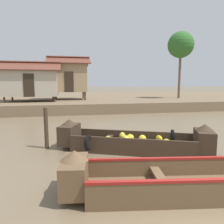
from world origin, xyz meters
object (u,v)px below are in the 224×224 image
object	(u,v)px
banana_boat	(132,141)
mooring_post	(46,128)
stilt_house_mid_left	(69,77)
stilt_house_left	(32,82)
viewer_boat	(213,178)
palm_tree_far	(181,45)

from	to	relation	value
banana_boat	mooring_post	size ratio (longest dim) A/B	3.48
stilt_house_mid_left	banana_boat	bearing A→B (deg)	-82.20
banana_boat	stilt_house_mid_left	xyz separation A→B (m)	(-1.91, 13.92, 2.56)
stilt_house_left	mooring_post	world-z (taller)	stilt_house_left
stilt_house_left	stilt_house_mid_left	world-z (taller)	stilt_house_mid_left
banana_boat	stilt_house_left	distance (m)	13.54
banana_boat	viewer_boat	bearing A→B (deg)	-74.74
palm_tree_far	mooring_post	bearing A→B (deg)	-133.86
stilt_house_left	stilt_house_mid_left	xyz separation A→B (m)	(3.09, 1.51, 0.50)
banana_boat	mooring_post	distance (m)	3.02
banana_boat	palm_tree_far	xyz separation A→B (m)	(9.19, 13.44, 5.74)
viewer_boat	stilt_house_mid_left	bearing A→B (deg)	99.15
banana_boat	viewer_boat	xyz separation A→B (m)	(0.82, -3.00, -0.05)
viewer_boat	stilt_house_left	size ratio (longest dim) A/B	1.30
stilt_house_mid_left	palm_tree_far	distance (m)	11.55
viewer_boat	palm_tree_far	world-z (taller)	palm_tree_far
stilt_house_left	palm_tree_far	world-z (taller)	palm_tree_far
viewer_boat	mooring_post	xyz separation A→B (m)	(-3.68, 3.90, 0.43)
stilt_house_left	mooring_post	xyz separation A→B (m)	(2.14, -11.51, -1.69)
banana_boat	viewer_boat	distance (m)	3.11
stilt_house_left	banana_boat	bearing A→B (deg)	-68.06
viewer_boat	stilt_house_left	bearing A→B (deg)	110.68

